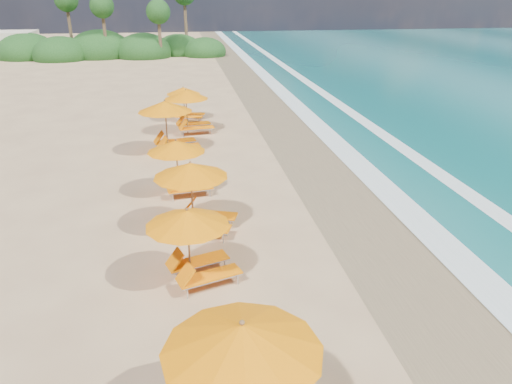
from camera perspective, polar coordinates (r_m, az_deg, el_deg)
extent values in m
plane|color=tan|center=(16.34, 0.00, -3.89)|extent=(160.00, 160.00, 0.00)
cube|color=#8F7A55|center=(17.36, 13.18, -2.85)|extent=(4.00, 160.00, 0.01)
cube|color=white|center=(17.94, 17.64, -2.39)|extent=(1.20, 160.00, 0.01)
cube|color=white|center=(19.44, 25.61, -1.70)|extent=(0.80, 160.00, 0.01)
cone|color=orange|center=(7.88, -1.64, -16.64)|extent=(3.46, 3.46, 0.51)
sphere|color=olive|center=(7.70, -1.66, -15.01)|extent=(0.09, 0.09, 0.09)
cylinder|color=olive|center=(12.90, -7.83, -6.52)|extent=(0.05, 0.05, 2.11)
cone|color=orange|center=(12.50, -8.04, -3.01)|extent=(2.74, 2.74, 0.42)
sphere|color=olive|center=(12.40, -8.10, -2.03)|extent=(0.08, 0.08, 0.08)
cylinder|color=olive|center=(15.68, -7.49, -0.68)|extent=(0.06, 0.06, 2.29)
cone|color=orange|center=(15.33, -7.67, 2.58)|extent=(2.99, 2.99, 0.46)
sphere|color=olive|center=(15.25, -7.72, 3.49)|extent=(0.08, 0.08, 0.08)
cylinder|color=olive|center=(18.62, -9.17, 2.75)|extent=(0.05, 0.05, 2.10)
cone|color=orange|center=(18.35, -9.33, 5.31)|extent=(2.45, 2.45, 0.42)
sphere|color=olive|center=(18.28, -9.38, 6.01)|extent=(0.08, 0.08, 0.08)
cylinder|color=olive|center=(23.61, -10.42, 7.40)|extent=(0.06, 0.06, 2.48)
cone|color=orange|center=(23.36, -10.60, 9.83)|extent=(2.96, 2.96, 0.50)
sphere|color=olive|center=(23.30, -10.65, 10.49)|extent=(0.09, 0.09, 0.09)
cylinder|color=olive|center=(26.88, -8.10, 9.21)|extent=(0.06, 0.06, 2.31)
cone|color=orange|center=(26.68, -8.21, 11.22)|extent=(2.68, 2.68, 0.46)
sphere|color=olive|center=(26.63, -8.24, 11.76)|extent=(0.08, 0.08, 0.08)
cylinder|color=olive|center=(29.71, -8.41, 10.12)|extent=(0.05, 0.05, 1.95)
cone|color=orange|center=(29.55, -8.50, 11.64)|extent=(2.42, 2.42, 0.39)
sphere|color=olive|center=(29.51, -8.52, 12.06)|extent=(0.07, 0.07, 0.07)
ellipsoid|color=#163D14|center=(59.93, -12.96, 15.71)|extent=(6.40, 6.40, 4.16)
ellipsoid|color=#163D14|center=(61.42, -17.74, 15.47)|extent=(7.20, 7.20, 4.68)
ellipsoid|color=#163D14|center=(60.19, -21.86, 14.70)|extent=(6.00, 6.00, 3.90)
ellipsoid|color=#163D14|center=(61.81, -9.01, 16.11)|extent=(5.60, 5.60, 3.64)
ellipsoid|color=#163D14|center=(63.06, -25.15, 14.55)|extent=(6.60, 6.60, 4.29)
ellipsoid|color=#163D14|center=(59.92, -6.01, 16.01)|extent=(5.00, 5.00, 3.25)
cylinder|color=brown|center=(57.67, -11.17, 17.48)|extent=(0.36, 0.36, 5.00)
sphere|color=#163D14|center=(57.51, -11.37, 19.95)|extent=(2.60, 2.60, 2.60)
cylinder|color=brown|center=(59.12, -17.25, 17.33)|extent=(0.36, 0.36, 5.60)
sphere|color=#163D14|center=(58.97, -17.58, 20.03)|extent=(2.60, 2.60, 2.60)
cylinder|color=brown|center=(61.71, -20.89, 17.36)|extent=(0.36, 0.36, 6.20)
sphere|color=#163D14|center=(61.58, -21.31, 20.21)|extent=(2.60, 2.60, 2.60)
cylinder|color=brown|center=(61.58, -8.20, 18.81)|extent=(0.36, 0.36, 6.80)
cube|color=beige|center=(65.75, -27.40, 15.10)|extent=(7.00, 5.00, 2.80)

